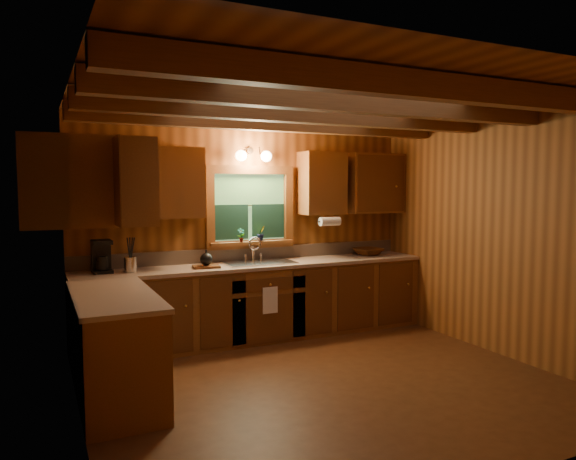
# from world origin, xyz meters

# --- Properties ---
(room) EXTENTS (4.20, 4.20, 4.20)m
(room) POSITION_xyz_m (0.00, 0.00, 1.30)
(room) COLOR #4B2812
(room) RESTS_ON ground
(ceiling_beams) EXTENTS (4.20, 2.54, 0.18)m
(ceiling_beams) POSITION_xyz_m (0.00, 0.00, 2.49)
(ceiling_beams) COLOR brown
(ceiling_beams) RESTS_ON room
(base_cabinets) EXTENTS (4.20, 2.22, 0.86)m
(base_cabinets) POSITION_xyz_m (-0.49, 1.28, 0.43)
(base_cabinets) COLOR brown
(base_cabinets) RESTS_ON ground
(countertop) EXTENTS (4.20, 2.24, 0.04)m
(countertop) POSITION_xyz_m (-0.48, 1.29, 0.88)
(countertop) COLOR tan
(countertop) RESTS_ON base_cabinets
(backsplash) EXTENTS (4.20, 0.02, 0.16)m
(backsplash) POSITION_xyz_m (0.00, 1.89, 0.98)
(backsplash) COLOR #9C8069
(backsplash) RESTS_ON room
(dishwasher_panel) EXTENTS (0.02, 0.60, 0.80)m
(dishwasher_panel) POSITION_xyz_m (-1.47, 0.68, 0.43)
(dishwasher_panel) COLOR white
(dishwasher_panel) RESTS_ON base_cabinets
(upper_cabinets) EXTENTS (4.19, 1.77, 0.78)m
(upper_cabinets) POSITION_xyz_m (-0.56, 1.42, 1.84)
(upper_cabinets) COLOR brown
(upper_cabinets) RESTS_ON room
(window) EXTENTS (1.12, 0.08, 1.00)m
(window) POSITION_xyz_m (0.00, 1.87, 1.53)
(window) COLOR brown
(window) RESTS_ON room
(window_sill) EXTENTS (1.06, 0.14, 0.04)m
(window_sill) POSITION_xyz_m (0.00, 1.82, 1.12)
(window_sill) COLOR brown
(window_sill) RESTS_ON room
(wall_sconce) EXTENTS (0.45, 0.21, 0.17)m
(wall_sconce) POSITION_xyz_m (0.00, 1.75, 2.16)
(wall_sconce) COLOR black
(wall_sconce) RESTS_ON room
(paper_towel_roll) EXTENTS (0.27, 0.11, 0.11)m
(paper_towel_roll) POSITION_xyz_m (0.92, 1.53, 1.37)
(paper_towel_roll) COLOR white
(paper_towel_roll) RESTS_ON upper_cabinets
(dish_towel) EXTENTS (0.18, 0.01, 0.30)m
(dish_towel) POSITION_xyz_m (0.00, 1.26, 0.52)
(dish_towel) COLOR white
(dish_towel) RESTS_ON base_cabinets
(sink) EXTENTS (0.82, 0.48, 0.43)m
(sink) POSITION_xyz_m (0.00, 1.60, 0.86)
(sink) COLOR silver
(sink) RESTS_ON countertop
(coffee_maker) EXTENTS (0.19, 0.25, 0.34)m
(coffee_maker) POSITION_xyz_m (-1.75, 1.68, 1.07)
(coffee_maker) COLOR black
(coffee_maker) RESTS_ON countertop
(utensil_crock) EXTENTS (0.13, 0.13, 0.37)m
(utensil_crock) POSITION_xyz_m (-1.47, 1.56, 0.99)
(utensil_crock) COLOR silver
(utensil_crock) RESTS_ON countertop
(cutting_board) EXTENTS (0.32, 0.25, 0.03)m
(cutting_board) POSITION_xyz_m (-0.66, 1.52, 0.91)
(cutting_board) COLOR #4F2911
(cutting_board) RESTS_ON countertop
(teakettle) EXTENTS (0.14, 0.14, 0.17)m
(teakettle) POSITION_xyz_m (-0.66, 1.52, 1.00)
(teakettle) COLOR black
(teakettle) RESTS_ON cutting_board
(wicker_basket) EXTENTS (0.42, 0.42, 0.09)m
(wicker_basket) POSITION_xyz_m (1.58, 1.65, 0.95)
(wicker_basket) COLOR #48230C
(wicker_basket) RESTS_ON countertop
(potted_plant_left) EXTENTS (0.09, 0.06, 0.16)m
(potted_plant_left) POSITION_xyz_m (-0.15, 1.78, 1.22)
(potted_plant_left) COLOR #4F2911
(potted_plant_left) RESTS_ON window_sill
(potted_plant_right) EXTENTS (0.12, 0.11, 0.18)m
(potted_plant_right) POSITION_xyz_m (0.11, 1.80, 1.23)
(potted_plant_right) COLOR #4F2911
(potted_plant_right) RESTS_ON window_sill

